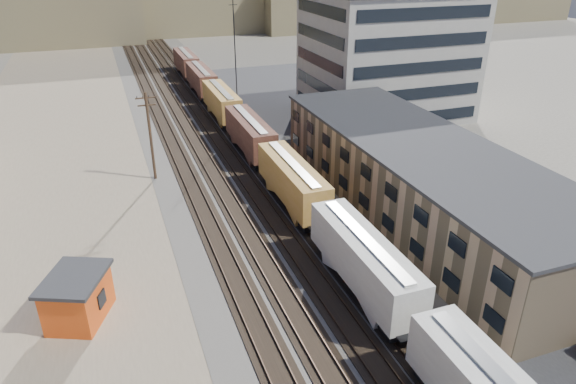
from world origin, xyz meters
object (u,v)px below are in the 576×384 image
object	(u,v)px
maintenance_shed	(78,297)
parked_car_blue	(397,142)
freight_train	(269,154)
utility_pole_north	(150,135)

from	to	relation	value
maintenance_shed	parked_car_blue	world-z (taller)	maintenance_shed
freight_train	parked_car_blue	world-z (taller)	freight_train
freight_train	parked_car_blue	bearing A→B (deg)	9.89
maintenance_shed	freight_train	bearing A→B (deg)	43.00
utility_pole_north	parked_car_blue	bearing A→B (deg)	-1.27
freight_train	maintenance_shed	distance (m)	27.68
freight_train	utility_pole_north	size ratio (longest dim) A/B	11.97
parked_car_blue	freight_train	bearing A→B (deg)	147.45
maintenance_shed	parked_car_blue	bearing A→B (deg)	29.62
utility_pole_north	maintenance_shed	xyz separation A→B (m)	(-7.93, -22.82, -3.47)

